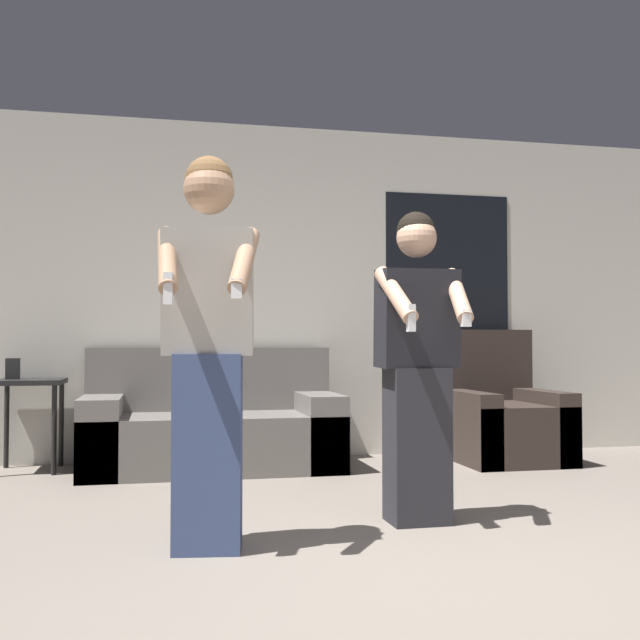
{
  "coord_description": "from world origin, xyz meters",
  "views": [
    {
      "loc": [
        -1.13,
        -2.68,
        0.91
      ],
      "look_at": [
        -0.37,
        0.83,
        1.03
      ],
      "focal_mm": 42.0,
      "sensor_mm": 36.0,
      "label": 1
    }
  ],
  "objects_px": {
    "person_left": "(208,345)",
    "armchair": "(500,419)",
    "couch": "(212,428)",
    "side_table": "(30,394)",
    "person_right": "(417,364)"
  },
  "relations": [
    {
      "from": "person_left",
      "to": "person_right",
      "type": "height_order",
      "value": "person_left"
    },
    {
      "from": "couch",
      "to": "side_table",
      "type": "height_order",
      "value": "couch"
    },
    {
      "from": "person_right",
      "to": "person_left",
      "type": "bearing_deg",
      "value": -164.66
    },
    {
      "from": "side_table",
      "to": "person_right",
      "type": "distance_m",
      "value": 3.04
    },
    {
      "from": "person_left",
      "to": "couch",
      "type": "bearing_deg",
      "value": 85.53
    },
    {
      "from": "side_table",
      "to": "person_left",
      "type": "xyz_separation_m",
      "value": [
        1.13,
        -2.37,
        0.36
      ]
    },
    {
      "from": "side_table",
      "to": "armchair",
      "type": "bearing_deg",
      "value": -3.52
    },
    {
      "from": "person_left",
      "to": "armchair",
      "type": "bearing_deg",
      "value": 41.54
    },
    {
      "from": "side_table",
      "to": "person_left",
      "type": "relative_size",
      "value": 0.46
    },
    {
      "from": "armchair",
      "to": "person_right",
      "type": "bearing_deg",
      "value": -125.99
    },
    {
      "from": "couch",
      "to": "person_right",
      "type": "distance_m",
      "value": 2.18
    },
    {
      "from": "armchair",
      "to": "side_table",
      "type": "bearing_deg",
      "value": 176.48
    },
    {
      "from": "side_table",
      "to": "person_right",
      "type": "relative_size",
      "value": 0.51
    },
    {
      "from": "side_table",
      "to": "person_right",
      "type": "bearing_deg",
      "value": -43.23
    },
    {
      "from": "couch",
      "to": "side_table",
      "type": "relative_size",
      "value": 2.26
    }
  ]
}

